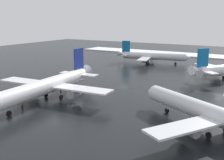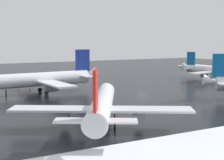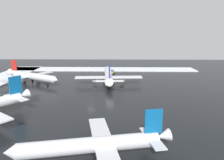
# 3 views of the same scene
# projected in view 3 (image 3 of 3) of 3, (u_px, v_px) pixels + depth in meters

# --- Properties ---
(ground_plane) EXTENTS (240.00, 240.00, 0.00)m
(ground_plane) POSITION_uv_depth(u_px,v_px,m) (91.00, 102.00, 73.86)
(ground_plane) COLOR black
(snow_bank_left) EXTENTS (14.00, 116.00, 0.44)m
(snow_bank_left) POSITION_uv_depth(u_px,v_px,m) (103.00, 69.00, 139.25)
(snow_bank_left) COLOR white
(snow_bank_left) RESTS_ON ground_plane
(airplane_distant_tail) EXTENTS (36.66, 30.40, 10.88)m
(airplane_distant_tail) POSITION_uv_depth(u_px,v_px,m) (109.00, 76.00, 101.17)
(airplane_distant_tail) COLOR white
(airplane_distant_tail) RESTS_ON ground_plane
(airplane_foreground_jet) EXTENTS (25.53, 30.51, 9.12)m
(airplane_foreground_jet) POSITION_uv_depth(u_px,v_px,m) (94.00, 145.00, 40.06)
(airplane_foreground_jet) COLOR silver
(airplane_foreground_jet) RESTS_ON ground_plane
(airplane_parked_starboard) EXTENTS (25.95, 30.32, 9.99)m
(airplane_parked_starboard) POSITION_uv_depth(u_px,v_px,m) (31.00, 76.00, 101.63)
(airplane_parked_starboard) COLOR silver
(airplane_parked_starboard) RESTS_ON ground_plane
(pushback_tug) EXTENTS (5.00, 3.26, 2.50)m
(pushback_tug) POSITION_uv_depth(u_px,v_px,m) (112.00, 72.00, 122.94)
(pushback_tug) COLOR gold
(pushback_tug) RESTS_ON ground_plane
(ground_crew_mid_apron) EXTENTS (0.36, 0.36, 1.71)m
(ground_crew_mid_apron) POSITION_uv_depth(u_px,v_px,m) (111.00, 78.00, 108.40)
(ground_crew_mid_apron) COLOR black
(ground_crew_mid_apron) RESTS_ON ground_plane
(ground_crew_beside_wing) EXTENTS (0.36, 0.36, 1.71)m
(ground_crew_beside_wing) POSITION_uv_depth(u_px,v_px,m) (104.00, 73.00, 123.53)
(ground_crew_beside_wing) COLOR black
(ground_crew_beside_wing) RESTS_ON ground_plane
(traffic_cone_near_nose) EXTENTS (0.36, 0.36, 0.55)m
(traffic_cone_near_nose) POSITION_uv_depth(u_px,v_px,m) (125.00, 82.00, 103.77)
(traffic_cone_near_nose) COLOR orange
(traffic_cone_near_nose) RESTS_ON ground_plane
(traffic_cone_mid_line) EXTENTS (0.36, 0.36, 0.55)m
(traffic_cone_mid_line) POSITION_uv_depth(u_px,v_px,m) (124.00, 83.00, 101.06)
(traffic_cone_mid_line) COLOR orange
(traffic_cone_mid_line) RESTS_ON ground_plane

